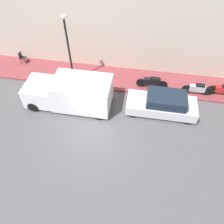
{
  "coord_description": "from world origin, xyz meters",
  "views": [
    {
      "loc": [
        -7.08,
        -2.24,
        10.18
      ],
      "look_at": [
        1.31,
        -0.83,
        0.6
      ],
      "focal_mm": 35.0,
      "sensor_mm": 36.0,
      "label": 1
    }
  ],
  "objects": [
    {
      "name": "cafe_chair",
      "position": [
        5.65,
        6.81,
        0.62
      ],
      "size": [
        0.4,
        0.4,
        0.88
      ],
      "color": "#262626",
      "rests_on": "sidewalk"
    },
    {
      "name": "ground_plane",
      "position": [
        0.0,
        0.0,
        0.0
      ],
      "size": [
        60.0,
        60.0,
        0.0
      ],
      "primitive_type": "plane",
      "color": "#514F51"
    },
    {
      "name": "scooter_silver",
      "position": [
        4.27,
        -5.97,
        0.56
      ],
      "size": [
        0.3,
        1.89,
        0.81
      ],
      "color": "#B7B7BF",
      "rests_on": "sidewalk"
    },
    {
      "name": "parked_car",
      "position": [
        2.42,
        -3.75,
        0.65
      ],
      "size": [
        1.69,
        4.2,
        1.37
      ],
      "color": "silver",
      "rests_on": "ground_plane"
    },
    {
      "name": "motorcycle_black",
      "position": [
        4.41,
        -3.05,
        0.58
      ],
      "size": [
        0.3,
        2.09,
        0.84
      ],
      "color": "black",
      "rests_on": "sidewalk"
    },
    {
      "name": "building_facade",
      "position": [
        6.43,
        0.0,
        3.71
      ],
      "size": [
        0.3,
        19.18,
        7.42
      ],
      "color": "beige",
      "rests_on": "ground_plane"
    },
    {
      "name": "delivery_van",
      "position": [
        2.08,
        1.91,
        1.02
      ],
      "size": [
        2.09,
        5.28,
        2.01
      ],
      "color": "white",
      "rests_on": "ground_plane"
    },
    {
      "name": "motorcycle_red",
      "position": [
        4.45,
        -7.65,
        0.57
      ],
      "size": [
        0.3,
        2.02,
        0.8
      ],
      "color": "#B21E1E",
      "rests_on": "sidewalk"
    },
    {
      "name": "streetlamp",
      "position": [
        4.15,
        2.35,
        3.08
      ],
      "size": [
        0.3,
        0.3,
        4.76
      ],
      "color": "black",
      "rests_on": "sidewalk"
    },
    {
      "name": "sidewalk",
      "position": [
        5.01,
        0.0,
        0.06
      ],
      "size": [
        2.54,
        19.18,
        0.12
      ],
      "color": "brown",
      "rests_on": "ground_plane"
    }
  ]
}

